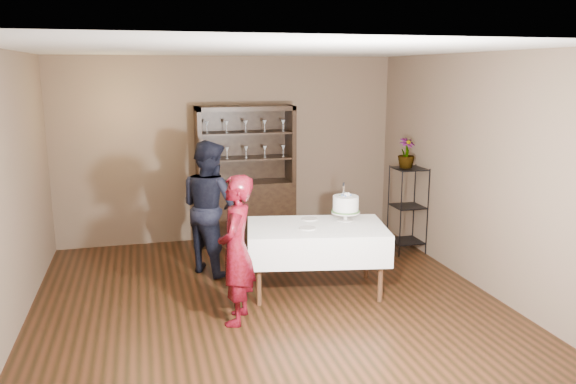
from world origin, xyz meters
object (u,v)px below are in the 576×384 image
at_px(cake, 346,205).
at_px(cake_table, 316,241).
at_px(china_hutch, 246,197).
at_px(plant_etagere, 408,206).
at_px(woman, 236,250).
at_px(man, 210,207).
at_px(potted_plant, 406,153).

bearing_deg(cake, cake_table, -161.17).
distance_m(china_hutch, plant_etagere, 2.33).
xyz_separation_m(plant_etagere, woman, (-2.68, -1.62, 0.10)).
height_order(man, potted_plant, man).
height_order(plant_etagere, woman, woman).
xyz_separation_m(woman, man, (-0.07, 1.54, 0.08)).
relative_size(woman, cake, 3.27).
xyz_separation_m(cake_table, cake, (0.40, 0.14, 0.37)).
bearing_deg(potted_plant, man, -177.50).
bearing_deg(man, plant_etagere, -122.12).
height_order(man, cake, man).
distance_m(plant_etagere, woman, 3.13).
height_order(plant_etagere, cake_table, plant_etagere).
bearing_deg(woman, potted_plant, 142.36).
height_order(china_hutch, plant_etagere, china_hutch).
bearing_deg(woman, plant_etagere, 141.47).
bearing_deg(cake, man, 150.63).
xyz_separation_m(cake, potted_plant, (1.23, 0.95, 0.43)).
distance_m(man, potted_plant, 2.77).
distance_m(cake_table, woman, 1.17).
distance_m(woman, potted_plant, 3.18).
bearing_deg(plant_etagere, china_hutch, 153.17).
xyz_separation_m(china_hutch, potted_plant, (2.04, -1.02, 0.73)).
distance_m(cake_table, cake, 0.56).
distance_m(china_hutch, cake_table, 2.15).
xyz_separation_m(china_hutch, cake_table, (0.42, -2.11, -0.07)).
bearing_deg(cake_table, china_hutch, 101.17).
height_order(china_hutch, woman, china_hutch).
xyz_separation_m(man, potted_plant, (2.71, 0.12, 0.56)).
height_order(plant_etagere, cake, cake).
bearing_deg(potted_plant, china_hutch, 153.40).
distance_m(cake, potted_plant, 1.61).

